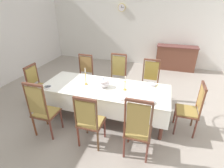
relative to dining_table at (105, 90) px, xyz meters
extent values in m
cube|color=#9F948B|center=(0.00, 0.29, -0.70)|extent=(7.10, 7.08, 0.04)
cube|color=silver|center=(0.00, 3.87, 0.91)|extent=(7.10, 0.08, 3.16)
cylinder|color=brown|center=(-1.26, -0.41, -0.32)|extent=(0.07, 0.07, 0.72)
cylinder|color=brown|center=(1.26, -0.41, -0.32)|extent=(0.07, 0.07, 0.72)
cylinder|color=brown|center=(-1.26, 0.41, -0.32)|extent=(0.07, 0.07, 0.72)
cylinder|color=brown|center=(1.26, 0.41, -0.32)|extent=(0.07, 0.07, 0.72)
cube|color=brown|center=(0.00, 0.00, 0.00)|extent=(2.61, 0.90, 0.08)
cube|color=brown|center=(0.00, 0.00, 0.05)|extent=(2.73, 1.02, 0.03)
cube|color=white|center=(0.00, 0.00, 0.07)|extent=(2.75, 1.04, 0.00)
cube|color=white|center=(0.00, -0.51, -0.14)|extent=(2.75, 0.00, 0.41)
cube|color=white|center=(0.00, 0.51, -0.14)|extent=(2.75, 0.00, 0.41)
cube|color=white|center=(-1.37, 0.00, -0.14)|extent=(0.00, 1.04, 0.41)
cube|color=white|center=(1.37, 0.00, -0.14)|extent=(0.00, 1.04, 0.41)
cylinder|color=brown|center=(-1.11, -0.67, -0.45)|extent=(0.04, 0.04, 0.45)
cylinder|color=brown|center=(-0.73, -0.67, -0.45)|extent=(0.04, 0.04, 0.45)
cylinder|color=brown|center=(-1.11, -1.03, -0.45)|extent=(0.04, 0.04, 0.45)
cylinder|color=brown|center=(-0.73, -1.03, -0.45)|extent=(0.04, 0.04, 0.45)
cube|color=brown|center=(-0.92, -0.85, -0.21)|extent=(0.44, 0.42, 0.03)
cube|color=olive|center=(-0.92, -0.85, -0.19)|extent=(0.40, 0.38, 0.02)
cylinder|color=brown|center=(-1.12, -1.04, 0.15)|extent=(0.03, 0.03, 0.70)
cylinder|color=brown|center=(-0.73, -1.04, 0.15)|extent=(0.03, 0.03, 0.70)
cube|color=#9F8343|center=(-0.92, -1.04, 0.18)|extent=(0.34, 0.02, 0.53)
cube|color=brown|center=(-0.92, -1.04, 0.50)|extent=(0.40, 0.04, 0.04)
cylinder|color=brown|center=(-0.73, 0.67, -0.45)|extent=(0.04, 0.04, 0.45)
cylinder|color=brown|center=(-1.11, 0.67, -0.45)|extent=(0.04, 0.04, 0.45)
cylinder|color=brown|center=(-0.73, 1.03, -0.45)|extent=(0.04, 0.04, 0.45)
cylinder|color=brown|center=(-1.11, 1.03, -0.45)|extent=(0.04, 0.04, 0.45)
cube|color=brown|center=(-0.92, 0.85, -0.21)|extent=(0.44, 0.42, 0.03)
cube|color=olive|center=(-0.92, 0.85, -0.19)|extent=(0.40, 0.38, 0.02)
cylinder|color=brown|center=(-0.73, 1.04, 0.10)|extent=(0.03, 0.03, 0.60)
cylinder|color=brown|center=(-1.12, 1.04, 0.10)|extent=(0.03, 0.03, 0.60)
cube|color=#9F7744|center=(-0.92, 1.04, 0.13)|extent=(0.34, 0.02, 0.46)
cube|color=brown|center=(-0.92, 1.04, 0.40)|extent=(0.40, 0.04, 0.04)
cylinder|color=brown|center=(-0.16, -0.67, -0.45)|extent=(0.04, 0.04, 0.45)
cylinder|color=brown|center=(0.22, -0.67, -0.45)|extent=(0.04, 0.04, 0.45)
cylinder|color=brown|center=(-0.16, -1.03, -0.45)|extent=(0.04, 0.04, 0.45)
cylinder|color=brown|center=(0.22, -1.03, -0.45)|extent=(0.04, 0.04, 0.45)
cube|color=brown|center=(0.03, -0.85, -0.21)|extent=(0.44, 0.42, 0.03)
cube|color=olive|center=(0.03, -0.85, -0.19)|extent=(0.40, 0.38, 0.02)
cylinder|color=brown|center=(-0.17, -1.04, 0.09)|extent=(0.03, 0.03, 0.58)
cylinder|color=brown|center=(0.22, -1.04, 0.09)|extent=(0.03, 0.03, 0.58)
cube|color=#9E8341|center=(0.03, -1.04, 0.12)|extent=(0.34, 0.02, 0.44)
cube|color=brown|center=(0.03, -1.04, 0.38)|extent=(0.40, 0.04, 0.04)
cylinder|color=brown|center=(0.22, 0.67, -0.45)|extent=(0.04, 0.04, 0.45)
cylinder|color=brown|center=(-0.16, 0.67, -0.45)|extent=(0.04, 0.04, 0.45)
cylinder|color=brown|center=(0.22, 1.03, -0.45)|extent=(0.04, 0.04, 0.45)
cylinder|color=brown|center=(-0.16, 1.03, -0.45)|extent=(0.04, 0.04, 0.45)
cube|color=brown|center=(0.03, 0.85, -0.21)|extent=(0.44, 0.42, 0.03)
cube|color=olive|center=(0.03, 0.85, -0.19)|extent=(0.40, 0.38, 0.02)
cylinder|color=brown|center=(0.22, 1.04, 0.15)|extent=(0.03, 0.03, 0.71)
cylinder|color=brown|center=(-0.17, 1.04, 0.15)|extent=(0.03, 0.03, 0.71)
cube|color=olive|center=(0.03, 1.04, 0.19)|extent=(0.34, 0.02, 0.54)
cube|color=brown|center=(0.03, 1.04, 0.50)|extent=(0.40, 0.04, 0.04)
cylinder|color=brown|center=(0.69, -0.67, -0.45)|extent=(0.04, 0.04, 0.45)
cylinder|color=brown|center=(1.07, -0.67, -0.45)|extent=(0.04, 0.04, 0.45)
cylinder|color=brown|center=(0.69, -1.03, -0.45)|extent=(0.04, 0.04, 0.45)
cylinder|color=brown|center=(1.07, -1.03, -0.45)|extent=(0.04, 0.04, 0.45)
cube|color=brown|center=(0.88, -0.85, -0.21)|extent=(0.44, 0.42, 0.03)
cube|color=olive|center=(0.88, -0.85, -0.19)|extent=(0.40, 0.38, 0.02)
cylinder|color=brown|center=(0.68, -1.04, 0.15)|extent=(0.03, 0.03, 0.71)
cylinder|color=brown|center=(1.07, -1.04, 0.15)|extent=(0.03, 0.03, 0.71)
cube|color=olive|center=(0.88, -1.04, 0.19)|extent=(0.34, 0.02, 0.54)
cube|color=brown|center=(0.88, -1.04, 0.50)|extent=(0.40, 0.04, 0.04)
cylinder|color=brown|center=(1.07, 0.67, -0.45)|extent=(0.04, 0.04, 0.45)
cylinder|color=brown|center=(0.69, 0.67, -0.45)|extent=(0.04, 0.04, 0.45)
cylinder|color=brown|center=(1.07, 1.03, -0.45)|extent=(0.04, 0.04, 0.45)
cylinder|color=brown|center=(0.69, 1.03, -0.45)|extent=(0.04, 0.04, 0.45)
cube|color=brown|center=(0.88, 0.85, -0.21)|extent=(0.44, 0.42, 0.03)
cube|color=olive|center=(0.88, 0.85, -0.19)|extent=(0.40, 0.38, 0.02)
cylinder|color=brown|center=(1.07, 1.04, 0.12)|extent=(0.03, 0.03, 0.64)
cylinder|color=brown|center=(0.68, 1.04, 0.12)|extent=(0.03, 0.03, 0.64)
cube|color=olive|center=(0.88, 1.04, 0.15)|extent=(0.34, 0.02, 0.49)
cube|color=brown|center=(0.88, 1.04, 0.44)|extent=(0.40, 0.04, 0.04)
cylinder|color=brown|center=(-1.52, 0.19, -0.45)|extent=(0.04, 0.04, 0.45)
cylinder|color=brown|center=(-1.52, -0.19, -0.45)|extent=(0.04, 0.04, 0.45)
cylinder|color=brown|center=(-1.88, 0.19, -0.45)|extent=(0.04, 0.04, 0.45)
cylinder|color=brown|center=(-1.88, -0.19, -0.45)|extent=(0.04, 0.04, 0.45)
cube|color=brown|center=(-1.70, 0.00, -0.21)|extent=(0.42, 0.44, 0.03)
cube|color=olive|center=(-1.70, 0.00, -0.19)|extent=(0.38, 0.40, 0.02)
cylinder|color=brown|center=(-1.89, 0.20, 0.07)|extent=(0.03, 0.03, 0.55)
cylinder|color=brown|center=(-1.89, -0.20, 0.07)|extent=(0.03, 0.03, 0.55)
cube|color=#9D8441|center=(-1.89, 0.00, 0.10)|extent=(0.02, 0.34, 0.42)
cube|color=brown|center=(-1.89, 0.00, 0.35)|extent=(0.04, 0.40, 0.04)
cylinder|color=brown|center=(1.52, -0.19, -0.45)|extent=(0.04, 0.04, 0.45)
cylinder|color=brown|center=(1.52, 0.19, -0.45)|extent=(0.04, 0.04, 0.45)
cylinder|color=brown|center=(1.88, -0.19, -0.45)|extent=(0.04, 0.04, 0.45)
cylinder|color=brown|center=(1.88, 0.19, -0.45)|extent=(0.04, 0.04, 0.45)
cube|color=brown|center=(1.70, 0.00, -0.21)|extent=(0.42, 0.44, 0.03)
cube|color=olive|center=(1.70, 0.00, -0.19)|extent=(0.38, 0.40, 0.02)
cylinder|color=brown|center=(1.89, -0.20, 0.09)|extent=(0.03, 0.03, 0.59)
cylinder|color=brown|center=(1.89, 0.20, 0.09)|extent=(0.03, 0.03, 0.59)
cube|color=#9F7A40|center=(1.89, 0.00, 0.12)|extent=(0.02, 0.34, 0.45)
cube|color=brown|center=(1.89, 0.00, 0.39)|extent=(0.04, 0.40, 0.04)
cylinder|color=white|center=(-0.02, 0.00, 0.08)|extent=(0.13, 0.13, 0.02)
ellipsoid|color=white|center=(-0.02, 0.00, 0.15)|extent=(0.24, 0.24, 0.11)
ellipsoid|color=white|center=(-0.02, 0.00, 0.21)|extent=(0.22, 0.22, 0.09)
sphere|color=#375880|center=(-0.02, 0.00, 0.26)|extent=(0.03, 0.03, 0.03)
cylinder|color=gold|center=(-0.44, 0.00, 0.08)|extent=(0.07, 0.07, 0.02)
cylinder|color=gold|center=(-0.44, 0.00, 0.22)|extent=(0.02, 0.02, 0.25)
cone|color=gold|center=(-0.44, 0.00, 0.35)|extent=(0.04, 0.04, 0.02)
cylinder|color=silver|center=(-0.44, 0.00, 0.41)|extent=(0.02, 0.02, 0.10)
cylinder|color=gold|center=(0.44, 0.00, 0.08)|extent=(0.07, 0.07, 0.02)
cylinder|color=gold|center=(0.44, 0.00, 0.18)|extent=(0.02, 0.02, 0.18)
cone|color=gold|center=(0.44, 0.00, 0.28)|extent=(0.04, 0.04, 0.02)
cylinder|color=silver|center=(0.44, 0.00, 0.34)|extent=(0.02, 0.02, 0.10)
cylinder|color=white|center=(-1.16, -0.39, 0.09)|extent=(0.15, 0.15, 0.03)
cylinder|color=white|center=(-1.16, -0.39, 0.09)|extent=(0.12, 0.12, 0.02)
torus|color=#375880|center=(-1.16, -0.39, 0.10)|extent=(0.14, 0.14, 0.01)
cylinder|color=white|center=(0.94, 0.39, 0.09)|extent=(0.20, 0.20, 0.04)
cylinder|color=white|center=(0.94, 0.39, 0.10)|extent=(0.16, 0.16, 0.03)
torus|color=#375880|center=(0.94, 0.39, 0.11)|extent=(0.19, 0.19, 0.01)
cylinder|color=white|center=(0.47, -0.37, 0.09)|extent=(0.14, 0.14, 0.03)
cylinder|color=white|center=(0.47, -0.37, 0.09)|extent=(0.12, 0.12, 0.02)
torus|color=#375880|center=(0.47, -0.37, 0.10)|extent=(0.14, 0.14, 0.01)
cylinder|color=white|center=(0.99, -0.35, 0.09)|extent=(0.19, 0.19, 0.04)
cylinder|color=white|center=(0.99, -0.35, 0.10)|extent=(0.15, 0.15, 0.03)
torus|color=#375880|center=(0.99, -0.35, 0.11)|extent=(0.18, 0.18, 0.01)
cube|color=gold|center=(-1.27, -0.42, 0.08)|extent=(0.03, 0.14, 0.00)
ellipsoid|color=gold|center=(-1.25, -0.34, 0.08)|extent=(0.03, 0.05, 0.01)
cube|color=gold|center=(1.06, 0.35, 0.08)|extent=(0.05, 0.14, 0.00)
ellipsoid|color=gold|center=(1.08, 0.43, 0.08)|extent=(0.03, 0.05, 0.01)
cube|color=brown|center=(1.58, 3.55, -0.24)|extent=(1.40, 0.44, 0.88)
cube|color=brown|center=(1.58, 3.55, 0.22)|extent=(1.44, 0.48, 0.02)
cube|color=brown|center=(1.93, 3.78, -0.24)|extent=(0.59, 0.01, 0.70)
cube|color=brown|center=(1.23, 3.78, -0.24)|extent=(0.59, 0.01, 0.70)
cylinder|color=#D1B251|center=(-0.62, 3.80, 1.47)|extent=(0.29, 0.05, 0.29)
cylinder|color=white|center=(-0.62, 3.78, 1.47)|extent=(0.26, 0.01, 0.26)
cube|color=black|center=(-0.62, 3.77, 1.50)|extent=(0.01, 0.00, 0.07)
cube|color=black|center=(-0.58, 3.77, 1.47)|extent=(0.10, 0.00, 0.01)
camera|label=1|loc=(1.11, -3.10, 1.80)|focal=27.55mm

